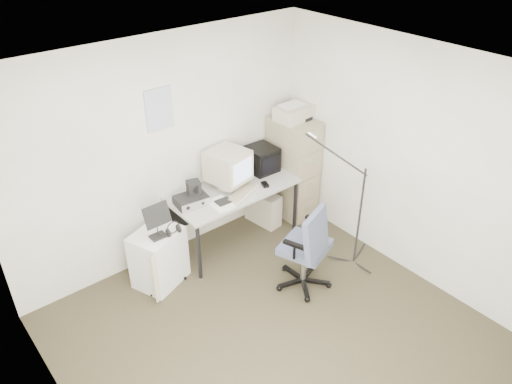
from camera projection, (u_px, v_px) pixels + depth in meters
floor at (275, 337)px, 4.75m from camera, size 3.60×3.60×0.01m
ceiling at (282, 83)px, 3.44m from camera, size 3.60×3.60×0.01m
wall_back at (165, 153)px, 5.28m from camera, size 3.60×0.02×2.50m
wall_front at (483, 369)px, 2.91m from camera, size 3.60×0.02×2.50m
wall_left at (63, 337)px, 3.12m from camera, size 0.02×3.60×2.50m
wall_right at (410, 164)px, 5.07m from camera, size 0.02×3.60×2.50m
wall_calendar at (159, 109)px, 5.00m from camera, size 0.30×0.02×0.44m
filing_cabinet at (293, 168)px, 6.24m from camera, size 0.40×0.60×1.30m
printer at (294, 113)px, 5.86m from camera, size 0.46×0.33×0.17m
desk at (234, 215)px, 5.85m from camera, size 1.50×0.70×0.73m
crt_monitor at (228, 169)px, 5.59m from camera, size 0.47×0.49×0.44m
crt_tv at (262, 159)px, 5.96m from camera, size 0.34×0.35×0.30m
desk_speaker at (247, 171)px, 5.84m from camera, size 0.09×0.09×0.16m
keyboard at (243, 193)px, 5.55m from camera, size 0.51×0.33×0.03m
mouse at (265, 185)px, 5.70m from camera, size 0.10×0.13×0.03m
radio_receiver at (191, 200)px, 5.36m from camera, size 0.37×0.28×0.10m
radio_speaker at (194, 187)px, 5.36m from camera, size 0.17×0.16×0.14m
papers at (221, 204)px, 5.37m from camera, size 0.23×0.30×0.02m
pc_tower at (263, 208)px, 6.26m from camera, size 0.26×0.48×0.43m
office_chair at (305, 245)px, 5.11m from camera, size 0.76×0.76×1.04m
side_cart at (159, 257)px, 5.26m from camera, size 0.62×0.56×0.63m
music_stand at (156, 221)px, 4.94m from camera, size 0.30×0.23×0.40m
headphones at (173, 230)px, 5.06m from camera, size 0.17×0.17×0.03m
mic_stand at (361, 203)px, 5.30m from camera, size 0.03×0.03×1.57m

